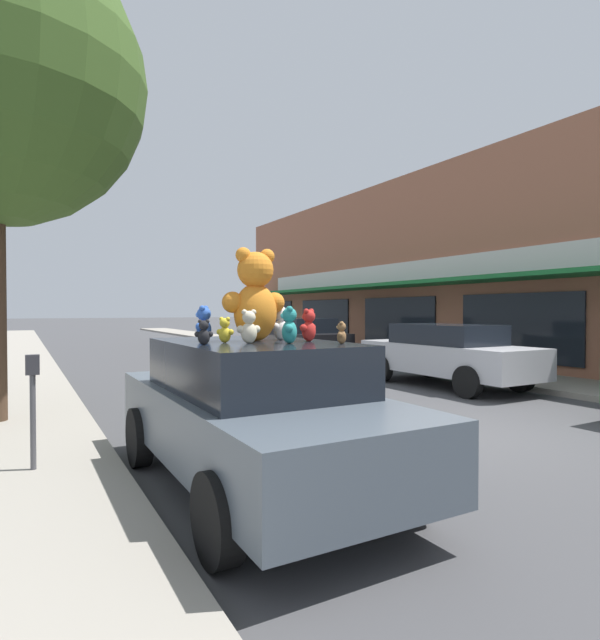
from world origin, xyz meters
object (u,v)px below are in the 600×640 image
Objects in this scene: parking_meter at (33,396)px; teddy_bear_cream at (249,327)px; teddy_bear_white at (280,324)px; teddy_bear_teal at (289,326)px; teddy_bear_brown at (341,333)px; parked_car_far_right at (300,338)px; teddy_bear_yellow at (225,330)px; parked_car_far_center at (446,353)px; teddy_bear_black at (204,333)px; teddy_bear_blue at (204,324)px; teddy_bear_red at (309,326)px; plush_art_car at (253,410)px; teddy_bear_giant at (255,296)px.

teddy_bear_cream is at bearing -41.51° from parking_meter.
teddy_bear_white is 0.66m from teddy_bear_cream.
teddy_bear_teal is at bearing -40.25° from parking_meter.
parked_car_far_right is (6.47, 12.36, -0.80)m from teddy_bear_brown.
teddy_bear_yellow is 0.06× the size of parked_car_far_center.
teddy_bear_black reaches higher than parked_car_far_center.
teddy_bear_blue is at bearing -94.15° from teddy_bear_brown.
teddy_bear_brown is at bearing 150.43° from teddy_bear_cream.
parked_car_far_right is at bearing -146.46° from teddy_bear_red.
plush_art_car reaches higher than parking_meter.
teddy_bear_white reaches higher than teddy_bear_cream.
teddy_bear_teal is at bearing 76.57° from teddy_bear_blue.
teddy_bear_cream is at bearing -120.85° from plush_art_car.
teddy_bear_giant reaches higher than teddy_bear_cream.
parking_meter is (-2.41, 1.28, -0.80)m from teddy_bear_white.
teddy_bear_white is at bearing -28.01° from parking_meter.
teddy_bear_black is (-0.62, -0.26, 0.84)m from plush_art_car.
teddy_bear_giant is 0.62m from teddy_bear_blue.
teddy_bear_teal reaches higher than teddy_bear_cream.
teddy_bear_blue reaches higher than plush_art_car.
plush_art_car reaches higher than parked_car_far_center.
teddy_bear_giant reaches higher than teddy_bear_teal.
teddy_bear_brown is at bearing -142.66° from parked_car_far_center.
teddy_bear_brown is 0.65× the size of teddy_bear_cream.
teddy_bear_yellow is 0.77× the size of teddy_bear_cream.
parking_meter is (-2.56, 1.66, -0.79)m from teddy_bear_red.
teddy_bear_brown is at bearing 71.36° from teddy_bear_red.
teddy_bear_white is at bearing -139.87° from teddy_bear_black.
teddy_bear_teal reaches higher than teddy_bear_red.
teddy_bear_red reaches higher than teddy_bear_cream.
teddy_bear_giant is 2.67× the size of teddy_bear_teal.
teddy_bear_giant is 2.60× the size of teddy_bear_blue.
teddy_bear_black is at bearing -150.16° from parked_car_far_center.
parked_car_far_center is (7.70, 4.42, -0.85)m from teddy_bear_black.
plush_art_car is at bearing -136.75° from teddy_bear_teal.
teddy_bear_brown is 3.48m from parking_meter.
parked_car_far_right is (6.55, 11.85, -0.86)m from teddy_bear_red.
plush_art_car is at bearing -55.61° from teddy_bear_red.
teddy_bear_cream is (-0.34, 0.21, -0.02)m from teddy_bear_teal.
parked_car_far_center is at bearing -129.51° from teddy_bear_black.
parked_car_far_right is (0.00, 7.42, 0.03)m from parked_car_far_center.
teddy_bear_red reaches higher than plush_art_car.
teddy_bear_blue is at bearing -34.53° from parking_meter.
plush_art_car is 1.05m from teddy_bear_blue.
teddy_bear_red is at bearing -145.39° from teddy_bear_yellow.
teddy_bear_giant is at bearing -142.77° from teddy_bear_teal.
teddy_bear_white is 2.85m from parking_meter.
teddy_bear_blue is 2.09m from parking_meter.
teddy_bear_giant is at bearing -23.30° from teddy_bear_white.
teddy_bear_cream is (-0.54, -0.37, -0.01)m from teddy_bear_white.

